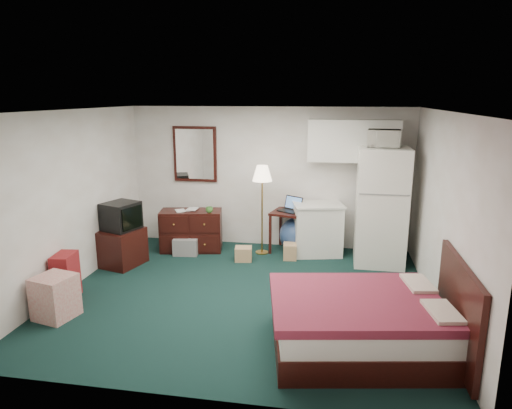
% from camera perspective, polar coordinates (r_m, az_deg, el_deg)
% --- Properties ---
extents(floor, '(5.00, 4.50, 0.01)m').
position_cam_1_polar(floor, '(6.43, -1.38, -11.22)').
color(floor, black).
rests_on(floor, ground).
extents(ceiling, '(5.00, 4.50, 0.01)m').
position_cam_1_polar(ceiling, '(5.85, -1.52, 11.64)').
color(ceiling, beige).
rests_on(ceiling, walls).
extents(walls, '(5.01, 4.51, 2.50)m').
position_cam_1_polar(walls, '(6.02, -1.44, -0.34)').
color(walls, beige).
rests_on(walls, floor).
extents(mirror, '(0.80, 0.06, 1.00)m').
position_cam_1_polar(mirror, '(8.40, -7.62, 6.27)').
color(mirror, white).
rests_on(mirror, walls).
extents(upper_cabinets, '(1.50, 0.35, 0.70)m').
position_cam_1_polar(upper_cabinets, '(7.85, 12.09, 7.80)').
color(upper_cabinets, white).
rests_on(upper_cabinets, walls).
extents(headboard, '(0.06, 1.56, 1.00)m').
position_cam_1_polar(headboard, '(5.24, 23.94, -11.83)').
color(headboard, black).
rests_on(headboard, walls).
extents(dresser, '(1.13, 0.66, 0.72)m').
position_cam_1_polar(dresser, '(8.15, -8.09, -3.22)').
color(dresser, black).
rests_on(dresser, floor).
extents(floor_lamp, '(0.40, 0.40, 1.54)m').
position_cam_1_polar(floor_lamp, '(7.81, 0.77, -0.72)').
color(floor_lamp, '#BD8D3B').
rests_on(floor_lamp, floor).
extents(desk, '(0.69, 0.69, 0.73)m').
position_cam_1_polar(desk, '(8.04, 4.16, -3.36)').
color(desk, black).
rests_on(desk, floor).
extents(exercise_ball, '(0.65, 0.65, 0.60)m').
position_cam_1_polar(exercise_ball, '(8.07, 5.08, -3.78)').
color(exercise_ball, navy).
rests_on(exercise_ball, floor).
extents(kitchen_counter, '(0.90, 0.76, 0.86)m').
position_cam_1_polar(kitchen_counter, '(7.94, 7.66, -3.14)').
color(kitchen_counter, white).
rests_on(kitchen_counter, floor).
extents(fridge, '(0.79, 0.79, 1.90)m').
position_cam_1_polar(fridge, '(7.59, 15.36, -0.25)').
color(fridge, white).
rests_on(fridge, floor).
extents(bed, '(2.04, 1.71, 0.58)m').
position_cam_1_polar(bed, '(5.20, 12.80, -14.35)').
color(bed, maroon).
rests_on(bed, floor).
extents(tv_stand, '(0.73, 0.77, 0.59)m').
position_cam_1_polar(tv_stand, '(7.73, -16.51, -5.13)').
color(tv_stand, black).
rests_on(tv_stand, floor).
extents(suitcase, '(0.29, 0.42, 0.63)m').
position_cam_1_polar(suitcase, '(6.71, -22.68, -8.30)').
color(suitcase, '#5A0E06').
rests_on(suitcase, floor).
extents(retail_box, '(0.52, 0.52, 0.54)m').
position_cam_1_polar(retail_box, '(6.24, -23.81, -10.52)').
color(retail_box, beige).
rests_on(retail_box, floor).
extents(file_bin, '(0.45, 0.35, 0.29)m').
position_cam_1_polar(file_bin, '(8.02, -8.71, -5.15)').
color(file_bin, gray).
rests_on(file_bin, floor).
extents(cardboard_box_a, '(0.31, 0.27, 0.23)m').
position_cam_1_polar(cardboard_box_a, '(7.64, -1.58, -6.18)').
color(cardboard_box_a, '#9F7744').
rests_on(cardboard_box_a, floor).
extents(cardboard_box_b, '(0.24, 0.28, 0.26)m').
position_cam_1_polar(cardboard_box_b, '(7.74, 4.27, -5.85)').
color(cardboard_box_b, '#9F7744').
rests_on(cardboard_box_b, floor).
extents(laptop, '(0.46, 0.44, 0.25)m').
position_cam_1_polar(laptop, '(7.90, 4.16, -0.02)').
color(laptop, black).
rests_on(laptop, desk).
extents(crt_tv, '(0.63, 0.65, 0.44)m').
position_cam_1_polar(crt_tv, '(7.59, -16.53, -1.39)').
color(crt_tv, black).
rests_on(crt_tv, tv_stand).
extents(microwave, '(0.53, 0.33, 0.34)m').
position_cam_1_polar(microwave, '(7.44, 15.71, 8.20)').
color(microwave, white).
rests_on(microwave, fridge).
extents(book_a, '(0.15, 0.09, 0.22)m').
position_cam_1_polar(book_a, '(8.01, -10.04, -0.11)').
color(book_a, '#9F7744').
rests_on(book_a, dresser).
extents(book_b, '(0.18, 0.03, 0.25)m').
position_cam_1_polar(book_b, '(8.10, -8.63, 0.20)').
color(book_b, '#9F7744').
rests_on(book_b, dresser).
extents(mug, '(0.15, 0.14, 0.13)m').
position_cam_1_polar(mug, '(7.87, -5.85, -0.57)').
color(mug, '#407F30').
rests_on(mug, dresser).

